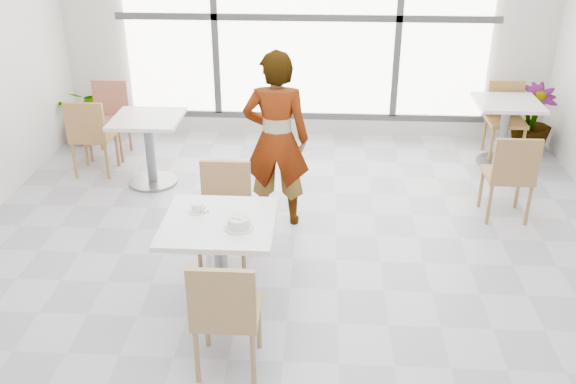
# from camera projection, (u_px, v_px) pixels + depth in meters

# --- Properties ---
(floor) EXTENTS (7.00, 7.00, 0.00)m
(floor) POSITION_uv_depth(u_px,v_px,m) (290.00, 288.00, 5.04)
(floor) COLOR #9E9EA5
(floor) RESTS_ON ground
(wall_back) EXTENTS (6.00, 0.00, 6.00)m
(wall_back) POSITION_uv_depth(u_px,v_px,m) (306.00, 16.00, 7.53)
(wall_back) COLOR silver
(wall_back) RESTS_ON ground
(window) EXTENTS (4.60, 0.07, 2.52)m
(window) POSITION_uv_depth(u_px,v_px,m) (306.00, 17.00, 7.47)
(window) COLOR white
(window) RESTS_ON ground
(main_table) EXTENTS (0.80, 0.80, 0.75)m
(main_table) POSITION_uv_depth(u_px,v_px,m) (220.00, 248.00, 4.59)
(main_table) COLOR silver
(main_table) RESTS_ON ground
(chair_near) EXTENTS (0.42, 0.42, 0.87)m
(chair_near) POSITION_uv_depth(u_px,v_px,m) (225.00, 310.00, 3.95)
(chair_near) COLOR #A07C4D
(chair_near) RESTS_ON ground
(chair_far) EXTENTS (0.42, 0.42, 0.87)m
(chair_far) POSITION_uv_depth(u_px,v_px,m) (225.00, 207.00, 5.22)
(chair_far) COLOR #A2764B
(chair_far) RESTS_ON ground
(oatmeal_bowl) EXTENTS (0.21, 0.21, 0.09)m
(oatmeal_bowl) POSITION_uv_depth(u_px,v_px,m) (239.00, 223.00, 4.37)
(oatmeal_bowl) COLOR silver
(oatmeal_bowl) RESTS_ON main_table
(coffee_cup) EXTENTS (0.16, 0.13, 0.07)m
(coffee_cup) POSITION_uv_depth(u_px,v_px,m) (197.00, 208.00, 4.60)
(coffee_cup) COLOR silver
(coffee_cup) RESTS_ON main_table
(person) EXTENTS (0.60, 0.40, 1.65)m
(person) POSITION_uv_depth(u_px,v_px,m) (276.00, 140.00, 5.71)
(person) COLOR black
(person) RESTS_ON ground
(bg_table_left) EXTENTS (0.70, 0.70, 0.75)m
(bg_table_left) POSITION_uv_depth(u_px,v_px,m) (149.00, 141.00, 6.62)
(bg_table_left) COLOR silver
(bg_table_left) RESTS_ON ground
(bg_table_right) EXTENTS (0.70, 0.70, 0.75)m
(bg_table_right) POSITION_uv_depth(u_px,v_px,m) (505.00, 123.00, 7.11)
(bg_table_right) COLOR silver
(bg_table_right) RESTS_ON ground
(bg_chair_left_near) EXTENTS (0.42, 0.42, 0.87)m
(bg_chair_left_near) POSITION_uv_depth(u_px,v_px,m) (90.00, 133.00, 6.80)
(bg_chair_left_near) COLOR #9C6D3B
(bg_chair_left_near) RESTS_ON ground
(bg_chair_left_far) EXTENTS (0.42, 0.42, 0.87)m
(bg_chair_left_far) POSITION_uv_depth(u_px,v_px,m) (110.00, 113.00, 7.38)
(bg_chair_left_far) COLOR #A4604B
(bg_chair_left_far) RESTS_ON ground
(bg_chair_right_near) EXTENTS (0.42, 0.42, 0.87)m
(bg_chair_right_near) POSITION_uv_depth(u_px,v_px,m) (511.00, 172.00, 5.86)
(bg_chair_right_near) COLOR olive
(bg_chair_right_near) RESTS_ON ground
(bg_chair_right_far) EXTENTS (0.42, 0.42, 0.87)m
(bg_chair_right_far) POSITION_uv_depth(u_px,v_px,m) (505.00, 114.00, 7.37)
(bg_chair_right_far) COLOR olive
(bg_chair_right_far) RESTS_ON ground
(plant_left) EXTENTS (0.72, 0.66, 0.70)m
(plant_left) POSITION_uv_depth(u_px,v_px,m) (88.00, 115.00, 7.79)
(plant_left) COLOR #57833F
(plant_left) RESTS_ON ground
(plant_right) EXTENTS (0.48, 0.48, 0.84)m
(plant_right) POSITION_uv_depth(u_px,v_px,m) (532.00, 120.00, 7.42)
(plant_right) COLOR #48813B
(plant_right) RESTS_ON ground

